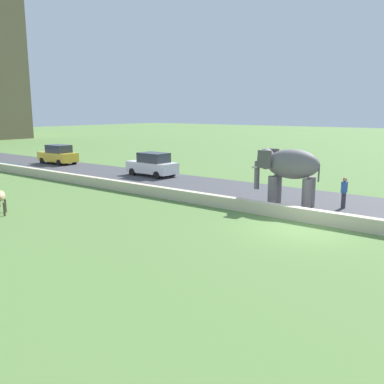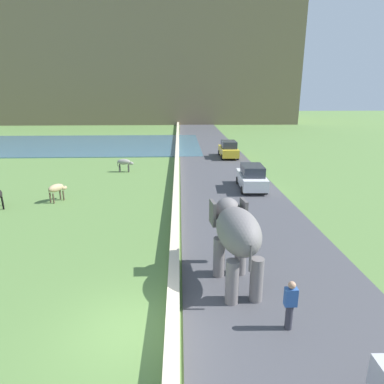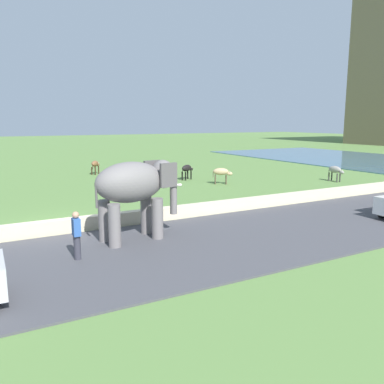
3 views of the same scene
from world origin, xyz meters
TOP-DOWN VIEW (x-y plane):
  - ground_plane at (0.00, 0.00)m, footprint 220.00×220.00m
  - barrier_wall at (1.20, 18.00)m, footprint 0.40×110.00m
  - lake at (-14.00, 36.12)m, footprint 36.00×18.00m
  - elephant at (3.40, 2.31)m, footprint 1.74×3.55m
  - person_beside_elephant at (4.62, -0.18)m, footprint 0.36×0.22m
  - cow_black at (-9.47, 11.31)m, footprint 0.97×1.37m
  - cow_tan at (-6.39, 12.45)m, footprint 1.02×1.35m
  - cow_grey at (-3.34, 20.49)m, footprint 1.39×0.44m
  - cow_brown at (-15.98, 6.01)m, footprint 1.32×1.09m

SIDE VIEW (x-z plane):
  - ground_plane at x=0.00m, z-range 0.00..0.00m
  - lake at x=-14.00m, z-range 0.00..0.08m
  - barrier_wall at x=1.20m, z-range 0.00..0.61m
  - cow_black at x=-9.47m, z-range 0.26..1.41m
  - cow_tan at x=-6.39m, z-range 0.26..1.41m
  - cow_grey at x=-3.34m, z-range 0.26..1.41m
  - cow_brown at x=-15.98m, z-range 0.26..1.41m
  - person_beside_elephant at x=4.62m, z-range 0.06..1.69m
  - elephant at x=3.40m, z-range 0.54..3.53m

